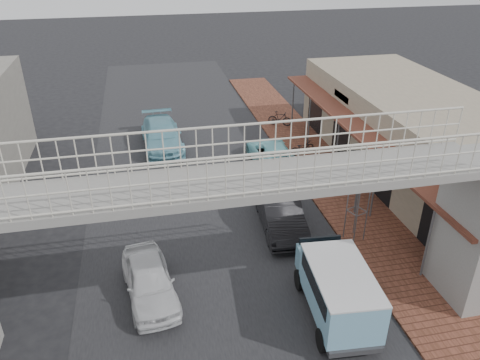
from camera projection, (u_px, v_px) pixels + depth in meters
name	position (u px, v px, depth m)	size (l,w,h in m)	color
ground	(215.00, 252.00, 17.98)	(120.00, 120.00, 0.00)	black
road_strip	(215.00, 252.00, 17.98)	(10.00, 60.00, 0.01)	black
sidewalk	(342.00, 195.00, 21.76)	(3.00, 40.00, 0.10)	brown
shophouse_row	(425.00, 140.00, 22.53)	(7.20, 18.00, 4.00)	gray
footbridge	(236.00, 244.00, 13.04)	(16.40, 2.40, 6.34)	gray
white_hatchback	(149.00, 281.00, 15.51)	(1.54, 3.82, 1.30)	silver
dark_sedan	(280.00, 211.00, 19.22)	(1.53, 4.40, 1.45)	black
angkot_curb	(272.00, 153.00, 24.56)	(2.01, 4.36, 1.21)	#77C7CF
angkot_far	(162.00, 135.00, 26.38)	(2.10, 5.16, 1.50)	#70B1C3
angkot_van	(338.00, 286.00, 14.43)	(2.08, 4.05, 1.93)	black
motorcycle_near	(302.00, 148.00, 25.48)	(0.54, 1.55, 0.82)	black
motorcycle_far	(280.00, 119.00, 29.34)	(0.42, 1.49, 0.90)	black
street_clock	(361.00, 182.00, 17.42)	(0.79, 0.75, 3.07)	#59595B
arrow_sign	(380.00, 161.00, 19.15)	(1.85, 1.22, 3.07)	#59595B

